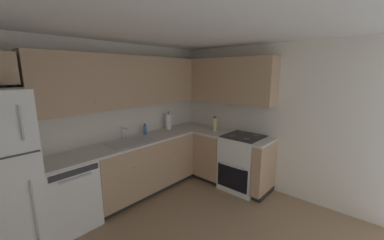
{
  "coord_description": "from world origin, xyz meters",
  "views": [
    {
      "loc": [
        -1.71,
        -1.55,
        1.96
      ],
      "look_at": [
        1.0,
        0.85,
        1.21
      ],
      "focal_mm": 21.44,
      "sensor_mm": 36.0,
      "label": 1
    }
  ],
  "objects_px": {
    "paper_towel_roll": "(168,122)",
    "oil_bottle": "(215,124)",
    "oven_range": "(243,162)",
    "soap_bottle": "(145,130)",
    "dishwasher": "(68,194)"
  },
  "relations": [
    {
      "from": "paper_towel_roll",
      "to": "oil_bottle",
      "type": "xyz_separation_m",
      "value": [
        0.47,
        -0.73,
        -0.02
      ]
    },
    {
      "from": "oil_bottle",
      "to": "oven_range",
      "type": "bearing_deg",
      "value": -88.15
    },
    {
      "from": "oven_range",
      "to": "soap_bottle",
      "type": "bearing_deg",
      "value": 127.14
    },
    {
      "from": "oven_range",
      "to": "dishwasher",
      "type": "bearing_deg",
      "value": 154.12
    },
    {
      "from": "dishwasher",
      "to": "oven_range",
      "type": "xyz_separation_m",
      "value": [
        2.38,
        -1.16,
        0.02
      ]
    },
    {
      "from": "paper_towel_roll",
      "to": "oil_bottle",
      "type": "height_order",
      "value": "paper_towel_roll"
    },
    {
      "from": "dishwasher",
      "to": "oil_bottle",
      "type": "relative_size",
      "value": 3.33
    },
    {
      "from": "oven_range",
      "to": "soap_bottle",
      "type": "relative_size",
      "value": 5.58
    },
    {
      "from": "paper_towel_roll",
      "to": "oven_range",
      "type": "bearing_deg",
      "value": -69.77
    },
    {
      "from": "dishwasher",
      "to": "paper_towel_roll",
      "type": "relative_size",
      "value": 2.54
    },
    {
      "from": "dishwasher",
      "to": "oven_range",
      "type": "distance_m",
      "value": 2.65
    },
    {
      "from": "soap_bottle",
      "to": "paper_towel_roll",
      "type": "distance_m",
      "value": 0.53
    },
    {
      "from": "dishwasher",
      "to": "soap_bottle",
      "type": "distance_m",
      "value": 1.49
    },
    {
      "from": "dishwasher",
      "to": "paper_towel_roll",
      "type": "distance_m",
      "value": 2.0
    },
    {
      "from": "oven_range",
      "to": "paper_towel_roll",
      "type": "height_order",
      "value": "paper_towel_roll"
    }
  ]
}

